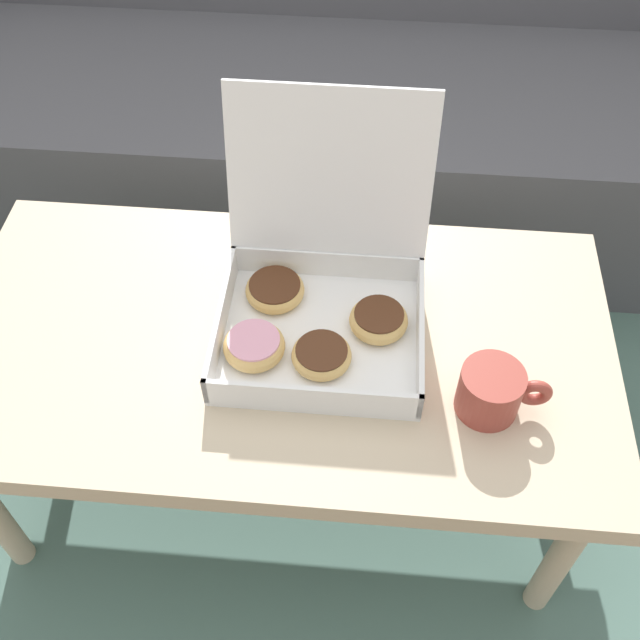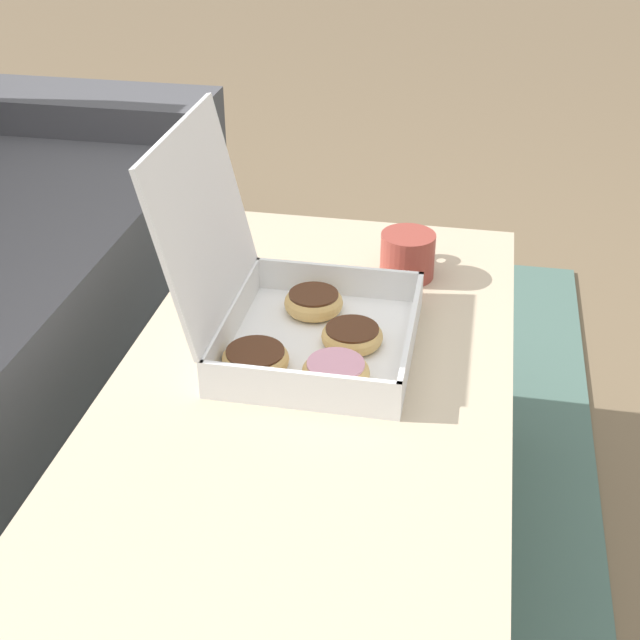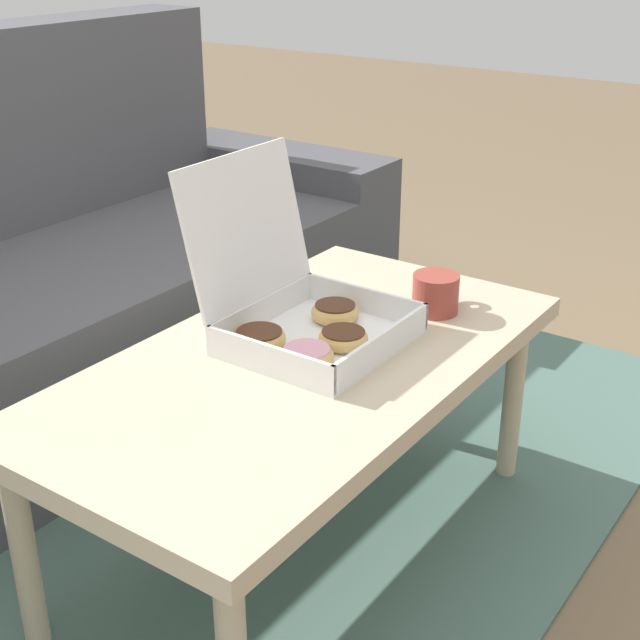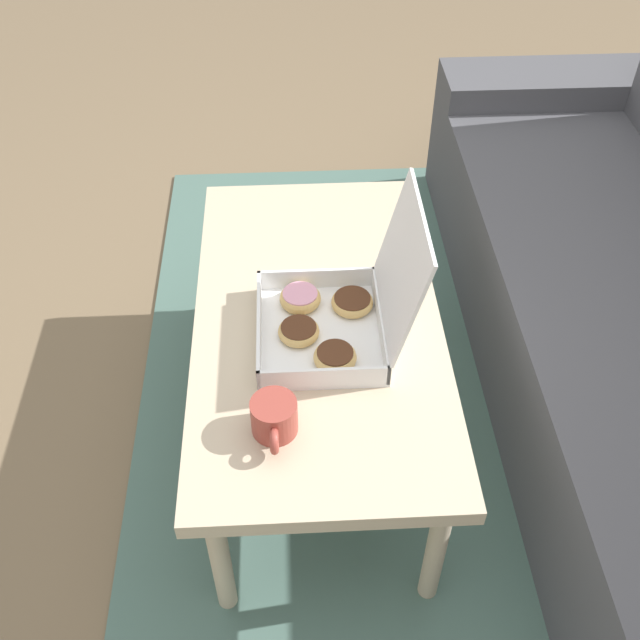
% 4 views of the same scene
% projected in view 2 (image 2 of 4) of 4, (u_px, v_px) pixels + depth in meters
% --- Properties ---
extents(ground_plane, '(12.00, 12.00, 0.00)m').
position_uv_depth(ground_plane, '(241.00, 571.00, 1.56)').
color(ground_plane, '#756047').
extents(area_rug, '(2.52, 1.87, 0.01)m').
position_uv_depth(area_rug, '(80.00, 545.00, 1.61)').
color(area_rug, '#4C6B60').
rests_on(area_rug, ground_plane).
extents(coffee_table, '(1.09, 0.58, 0.44)m').
position_uv_depth(coffee_table, '(314.00, 396.00, 1.34)').
color(coffee_table, '#C6B293').
rests_on(coffee_table, ground_plane).
extents(pastry_box, '(0.33, 0.35, 0.34)m').
position_uv_depth(pastry_box, '(294.00, 316.00, 1.34)').
color(pastry_box, white).
rests_on(pastry_box, coffee_table).
extents(coffee_mug, '(0.14, 0.10, 0.08)m').
position_uv_depth(coffee_mug, '(408.00, 254.00, 1.56)').
color(coffee_mug, '#993D33').
rests_on(coffee_mug, coffee_table).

